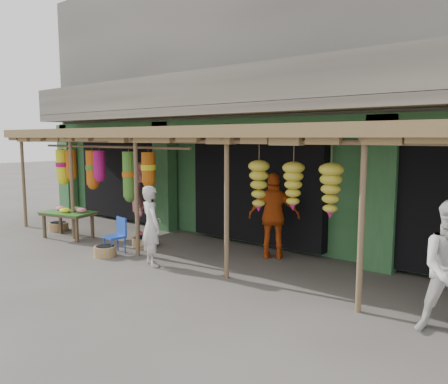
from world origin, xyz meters
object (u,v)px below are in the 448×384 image
Objects in this scene: flower_table at (69,213)px; person_front at (151,226)px; blue_chair at (118,233)px; person_shopper at (141,199)px; person_vendor at (274,216)px.

person_front is (3.51, -0.32, 0.17)m from flower_table.
person_shopper is at bearing 131.30° from blue_chair.
flower_table is 5.42m from person_vendor.
person_vendor reaches higher than person_front.
flower_table is 0.76× the size of person_shopper.
person_vendor is 3.96m from person_shopper.
person_vendor is at bearing -108.37° from person_front.
flower_table is 1.85m from person_shopper.
blue_chair is at bearing 14.32° from person_front.
person_vendor is (2.94, 1.84, 0.47)m from blue_chair.
person_front reaches higher than flower_table.
person_vendor is (5.15, 1.68, 0.28)m from flower_table.
person_front is 2.87m from person_shopper.
blue_chair is at bearing -18.13° from flower_table.
person_shopper is (-1.01, 1.53, 0.52)m from blue_chair.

